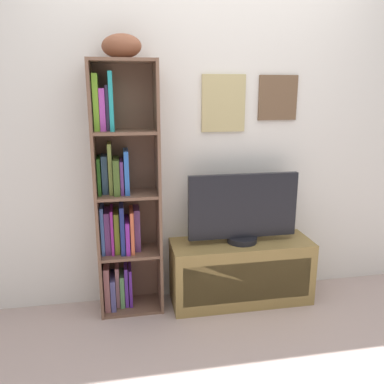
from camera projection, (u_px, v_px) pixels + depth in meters
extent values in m
cube|color=silver|center=(203.00, 133.00, 2.85)|extent=(4.80, 0.06, 2.50)
cube|color=tan|center=(224.00, 103.00, 2.78)|extent=(0.31, 0.02, 0.40)
cube|color=#D1B688|center=(224.00, 103.00, 2.78)|extent=(0.26, 0.01, 0.35)
cube|color=brown|center=(278.00, 98.00, 2.85)|extent=(0.29, 0.02, 0.32)
cube|color=gray|center=(278.00, 98.00, 2.84)|extent=(0.24, 0.01, 0.27)
cube|color=brown|center=(96.00, 194.00, 2.65)|extent=(0.02, 0.28, 1.75)
cube|color=brown|center=(158.00, 192.00, 2.72)|extent=(0.02, 0.28, 1.75)
cube|color=brown|center=(127.00, 188.00, 2.82)|extent=(0.44, 0.01, 1.75)
cube|color=brown|center=(133.00, 306.00, 2.91)|extent=(0.40, 0.27, 0.02)
cube|color=brown|center=(130.00, 252.00, 2.80)|extent=(0.40, 0.27, 0.02)
cube|color=brown|center=(128.00, 194.00, 2.69)|extent=(0.40, 0.27, 0.02)
cube|color=brown|center=(125.00, 132.00, 2.58)|extent=(0.40, 0.27, 0.02)
cube|color=brown|center=(122.00, 60.00, 2.47)|extent=(0.40, 0.27, 0.02)
cube|color=#8F5556|center=(107.00, 285.00, 2.85)|extent=(0.04, 0.22, 0.33)
cube|color=#4B487E|center=(113.00, 290.00, 2.87)|extent=(0.03, 0.22, 0.24)
cube|color=#9D646A|center=(118.00, 284.00, 2.89)|extent=(0.03, 0.17, 0.31)
cube|color=#558750|center=(122.00, 288.00, 2.90)|extent=(0.03, 0.18, 0.24)
cube|color=#562B91|center=(126.00, 284.00, 2.90)|extent=(0.02, 0.17, 0.30)
cube|color=#55248D|center=(130.00, 284.00, 2.91)|extent=(0.02, 0.18, 0.29)
cube|color=#3C5998|center=(103.00, 228.00, 2.75)|extent=(0.02, 0.20, 0.34)
cube|color=#5B2D62|center=(108.00, 231.00, 2.76)|extent=(0.04, 0.19, 0.30)
cube|color=#821F77|center=(112.00, 230.00, 2.76)|extent=(0.02, 0.21, 0.32)
cube|color=#666B1C|center=(117.00, 231.00, 2.78)|extent=(0.03, 0.19, 0.29)
cube|color=navy|center=(122.00, 227.00, 2.76)|extent=(0.03, 0.22, 0.34)
cube|color=#7B2393|center=(127.00, 235.00, 2.78)|extent=(0.03, 0.23, 0.23)
cube|color=#CA5838|center=(132.00, 230.00, 2.78)|extent=(0.02, 0.22, 0.30)
cube|color=#542E5C|center=(137.00, 228.00, 2.81)|extent=(0.04, 0.17, 0.30)
cube|color=#214D15|center=(99.00, 175.00, 2.65)|extent=(0.02, 0.20, 0.25)
cube|color=#2D4358|center=(105.00, 174.00, 2.68)|extent=(0.04, 0.16, 0.26)
cube|color=olive|center=(110.00, 168.00, 2.66)|extent=(0.03, 0.19, 0.34)
cube|color=#3D5320|center=(116.00, 176.00, 2.66)|extent=(0.04, 0.22, 0.24)
cube|color=#542B6D|center=(122.00, 176.00, 2.68)|extent=(0.02, 0.21, 0.23)
cube|color=#285CB0|center=(126.00, 171.00, 2.67)|extent=(0.03, 0.21, 0.29)
cube|color=#7ABB2F|center=(96.00, 102.00, 2.54)|extent=(0.04, 0.18, 0.36)
cube|color=#BD47B8|center=(103.00, 109.00, 2.56)|extent=(0.04, 0.19, 0.27)
cube|color=#463657|center=(107.00, 108.00, 2.57)|extent=(0.02, 0.17, 0.29)
cube|color=teal|center=(111.00, 101.00, 2.54)|extent=(0.03, 0.22, 0.37)
ellipsoid|color=brown|center=(121.00, 46.00, 2.45)|extent=(0.29, 0.22, 0.15)
cube|color=olive|center=(241.00, 271.00, 2.95)|extent=(1.04, 0.36, 0.47)
cube|color=brown|center=(248.00, 282.00, 2.79)|extent=(0.94, 0.01, 0.30)
cylinder|color=black|center=(242.00, 239.00, 2.89)|extent=(0.22, 0.22, 0.04)
cube|color=black|center=(243.00, 206.00, 2.82)|extent=(0.80, 0.04, 0.47)
cube|color=#2D3B4E|center=(244.00, 207.00, 2.81)|extent=(0.76, 0.01, 0.43)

